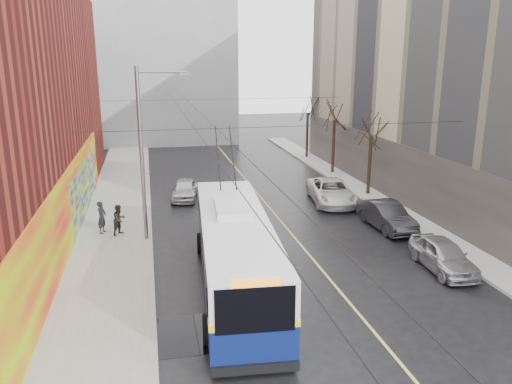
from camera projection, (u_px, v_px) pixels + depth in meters
ground at (324, 323)px, 18.22m from camera, size 140.00×140.00×0.00m
sidewalk_left at (115, 230)px, 27.88m from camera, size 4.00×60.00×0.15m
sidewalk_right at (395, 211)px, 31.37m from camera, size 2.00×60.00×0.15m
lane_line at (271, 210)px, 31.74m from camera, size 0.12×50.00×0.01m
building_right at (500, 80)px, 32.85m from camera, size 14.06×36.00×16.00m
building_far at (143, 61)px, 57.11m from camera, size 20.50×12.10×18.00m
streetlight_pole at (145, 150)px, 25.14m from camera, size 2.65×0.60×9.00m
catenary_wires at (204, 112)px, 30.02m from camera, size 18.00×60.00×0.22m
tree_near at (372, 125)px, 33.88m from camera, size 3.20×3.20×6.40m
tree_mid at (335, 111)px, 40.41m from camera, size 3.20×3.20×6.68m
tree_far at (308, 104)px, 47.05m from camera, size 3.20×3.20×6.57m
puddle at (186, 334)px, 17.43m from camera, size 2.07×2.73×0.01m
pigeons_flying at (216, 103)px, 25.75m from camera, size 2.19×2.55×3.25m
trolleybus at (235, 251)px, 20.55m from camera, size 3.71×12.84×6.02m
parked_car_a at (443, 255)px, 22.60m from camera, size 1.93×4.31×1.44m
parked_car_b at (387, 216)px, 28.14m from camera, size 1.78×4.64×1.51m
parked_car_c at (331, 191)px, 33.17m from camera, size 3.32×5.90×1.56m
following_car at (185, 189)px, 34.10m from camera, size 2.26×4.24×1.37m
pedestrian_a at (102, 217)px, 26.97m from camera, size 0.63×0.75×1.76m
pedestrian_b at (119, 220)px, 26.73m from camera, size 1.01×1.02×1.66m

